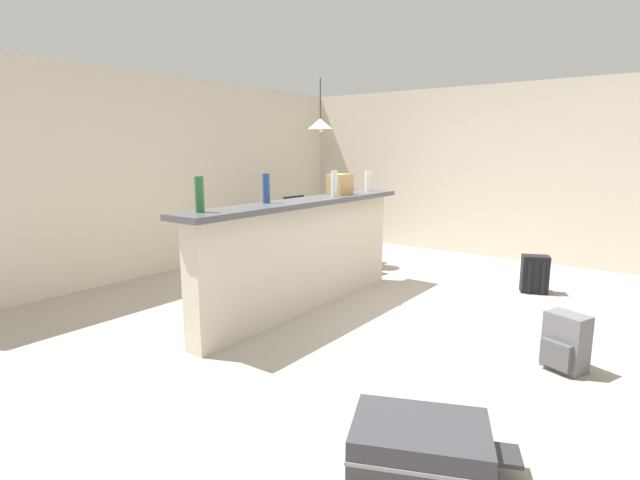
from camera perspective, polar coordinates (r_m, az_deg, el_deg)
name	(u,v)px	position (r m, az deg, el deg)	size (l,w,h in m)	color
ground_plane	(382,307)	(5.14, 7.27, -7.75)	(13.00, 13.00, 0.05)	#ADA393
wall_back	(186,174)	(6.91, -15.33, 7.38)	(6.60, 0.10, 2.50)	beige
wall_right	(466,172)	(7.81, 16.61, 7.63)	(0.10, 6.00, 2.50)	beige
partition_half_wall	(304,258)	(4.83, -1.87, -2.11)	(2.80, 0.20, 1.05)	beige
bar_countertop	(304,202)	(4.74, -1.91, 4.39)	(2.96, 0.40, 0.05)	#4C4C51
bottle_green	(199,194)	(3.87, -13.85, 5.17)	(0.07, 0.07, 0.28)	#2D6B38
bottle_blue	(266,188)	(4.46, -6.27, 5.99)	(0.07, 0.07, 0.27)	#284C89
bottle_clear	(334,184)	(5.01, 1.65, 6.54)	(0.06, 0.06, 0.27)	silver
bottle_white	(368,181)	(5.80, 5.58, 6.81)	(0.07, 0.07, 0.23)	silver
grocery_bag	(340,184)	(5.30, 2.33, 6.49)	(0.26, 0.18, 0.22)	tan
dining_table	(318,219)	(6.71, -0.27, 2.50)	(1.10, 0.80, 0.74)	#4C331E
dining_chair_near_partition	(347,233)	(6.35, 3.11, 0.84)	(0.47, 0.47, 0.93)	black
dining_chair_far_side	(289,224)	(7.11, -3.61, 1.85)	(0.42, 0.42, 0.93)	black
pendant_lamp	(320,124)	(6.69, 0.03, 13.36)	(0.34, 0.34, 0.70)	black
suitcase_flat_charcoal	(421,444)	(2.73, 11.62, -22.22)	(0.73, 0.89, 0.22)	#38383D
backpack_grey	(565,343)	(4.02, 26.62, -10.66)	(0.31, 0.33, 0.42)	slate
backpack_black	(534,275)	(5.99, 23.67, -3.70)	(0.31, 0.33, 0.42)	black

